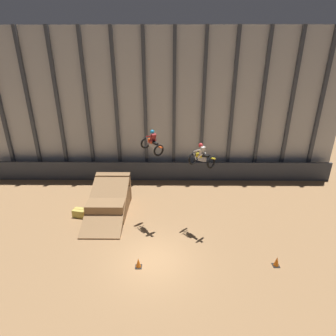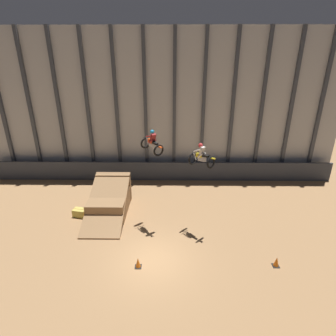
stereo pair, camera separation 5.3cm
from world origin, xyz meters
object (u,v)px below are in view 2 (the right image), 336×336
rider_bike_right_air (201,157)px  traffic_cone_arena_edge (138,263)px  dirt_ramp (110,200)px  traffic_cone_near_ramp (276,262)px  hay_bale_trackside (80,213)px  rider_bike_left_air (152,143)px

rider_bike_right_air → traffic_cone_arena_edge: (-3.55, -3.64, -4.73)m
dirt_ramp → traffic_cone_near_ramp: size_ratio=9.32×
dirt_ramp → rider_bike_right_air: (6.29, -2.30, 4.20)m
traffic_cone_arena_edge → hay_bale_trackside: (-4.74, 4.98, -0.00)m
traffic_cone_arena_edge → dirt_ramp: bearing=114.8°
dirt_ramp → rider_bike_left_air: size_ratio=3.21×
rider_bike_left_air → traffic_cone_arena_edge: size_ratio=2.90×
traffic_cone_near_ramp → rider_bike_right_air: bearing=138.1°
rider_bike_left_air → rider_bike_right_air: bearing=-51.6°
rider_bike_left_air → traffic_cone_arena_edge: rider_bike_left_air is taller
dirt_ramp → traffic_cone_arena_edge: 6.56m
dirt_ramp → traffic_cone_near_ramp: dirt_ramp is taller
dirt_ramp → rider_bike_left_air: (3.32, -1.62, 4.84)m
rider_bike_left_air → traffic_cone_arena_edge: 6.91m
traffic_cone_arena_edge → hay_bale_trackside: traffic_cone_arena_edge is taller
dirt_ramp → traffic_cone_arena_edge: (2.74, -5.94, -0.52)m
rider_bike_right_air → hay_bale_trackside: size_ratio=1.64×
rider_bike_right_air → traffic_cone_near_ramp: (3.88, -3.48, -4.73)m
rider_bike_left_air → rider_bike_right_air: rider_bike_left_air is taller
rider_bike_right_air → traffic_cone_near_ramp: rider_bike_right_air is taller
rider_bike_left_air → hay_bale_trackside: 7.59m
traffic_cone_arena_edge → hay_bale_trackside: 6.88m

